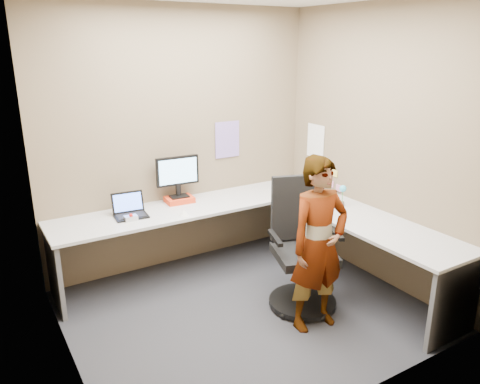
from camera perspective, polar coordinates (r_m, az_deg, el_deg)
ground at (r=4.38m, az=0.79°, el=-14.26°), size 3.00×3.00×0.00m
wall_back at (r=4.96m, az=-7.18°, el=6.31°), size 3.00×0.00×3.00m
wall_right at (r=4.79m, az=16.33°, el=5.33°), size 0.00×2.70×2.70m
wall_left at (r=3.32m, az=-21.58°, el=-0.50°), size 0.00×2.70×2.70m
desk at (r=4.61m, az=2.89°, el=-4.33°), size 2.98×2.58×0.73m
paper_ream at (r=4.92m, az=-7.39°, el=-0.92°), size 0.30×0.23×0.06m
monitor at (r=4.86m, az=-7.60°, el=2.29°), size 0.45×0.14×0.43m
laptop at (r=4.62m, az=-13.30°, el=-2.15°), size 0.33×0.28×0.22m
trackball_mouse at (r=4.51m, az=-13.17°, el=-3.07°), size 0.12×0.08×0.07m
origami at (r=4.54m, az=-6.87°, el=-2.51°), size 0.10×0.10×0.06m
stapler at (r=5.18m, az=11.03°, el=-0.18°), size 0.15×0.05×0.05m
flower at (r=4.86m, az=12.41°, el=-0.01°), size 0.07×0.07×0.22m
calendar_purple at (r=5.20m, az=-1.55°, el=6.41°), size 0.30×0.01×0.40m
calendar_white at (r=5.44m, az=9.21°, el=6.14°), size 0.01×0.28×0.38m
sticky_note_a at (r=5.25m, az=11.50°, el=2.23°), size 0.01×0.07×0.07m
sticky_note_b at (r=5.32m, az=11.06°, el=1.01°), size 0.01×0.07×0.07m
sticky_note_c at (r=5.24m, az=11.92°, el=0.48°), size 0.01×0.07×0.07m
sticky_note_d at (r=5.36m, az=10.41°, el=2.30°), size 0.01×0.07×0.07m
office_chair at (r=4.32m, az=7.52°, el=-7.69°), size 0.67×0.66×1.16m
person at (r=3.90m, az=9.56°, el=-6.34°), size 0.56×0.38×1.49m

